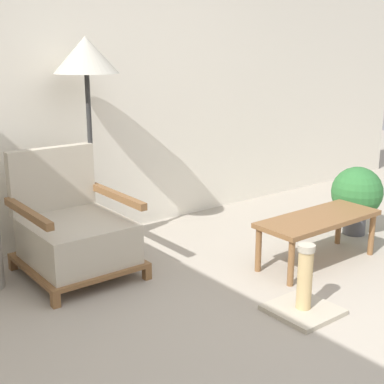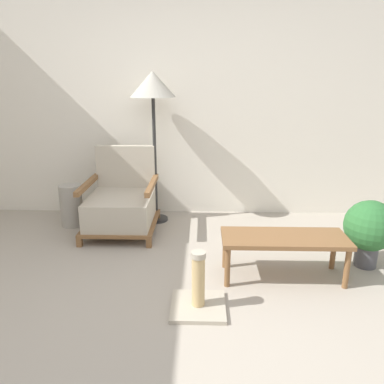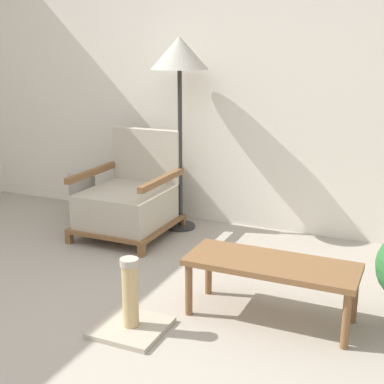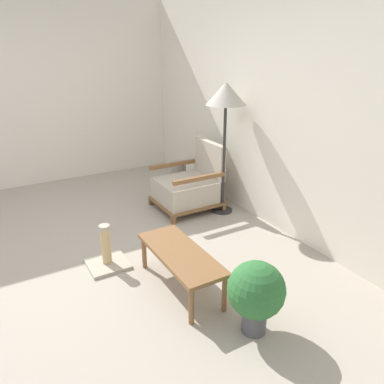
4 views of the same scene
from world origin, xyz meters
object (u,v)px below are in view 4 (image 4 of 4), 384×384
coffee_table (181,257)px  scratching_post (107,255)px  potted_plant (256,292)px  armchair (189,186)px  floor_lamp (226,99)px  vase (178,177)px

coffee_table → scratching_post: 0.84m
potted_plant → scratching_post: (-1.43, -0.67, -0.24)m
armchair → scratching_post: size_ratio=1.97×
coffee_table → scratching_post: scratching_post is taller
coffee_table → potted_plant: 0.79m
floor_lamp → scratching_post: size_ratio=3.74×
floor_lamp → potted_plant: floor_lamp is taller
potted_plant → scratching_post: potted_plant is taller
armchair → floor_lamp: bearing=44.9°
potted_plant → floor_lamp: bearing=151.9°
floor_lamp → coffee_table: 2.04m
armchair → potted_plant: armchair is taller
armchair → coffee_table: armchair is taller
scratching_post → armchair: bearing=120.6°
coffee_table → potted_plant: (0.76, 0.22, 0.04)m
armchair → vase: (-0.58, 0.15, -0.07)m
floor_lamp → vase: 1.51m
floor_lamp → vase: size_ratio=3.57×
floor_lamp → scratching_post: (0.50, -1.70, -1.32)m
vase → scratching_post: (1.40, -1.53, -0.12)m
armchair → potted_plant: bearing=-17.5°
armchair → potted_plant: 2.36m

